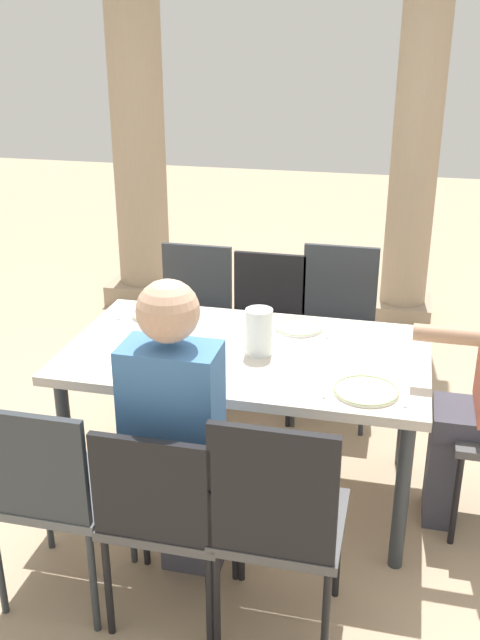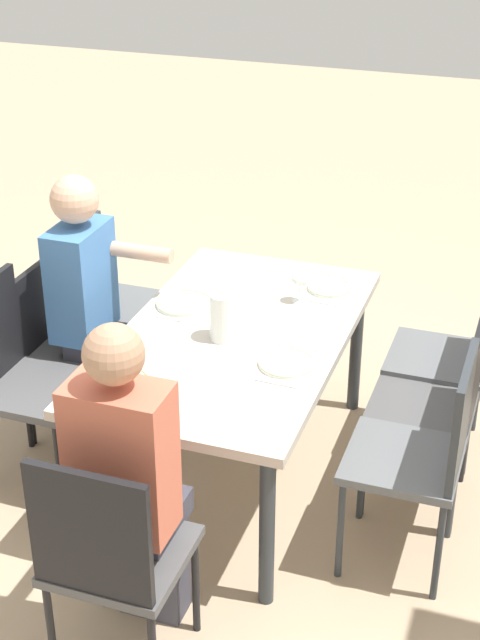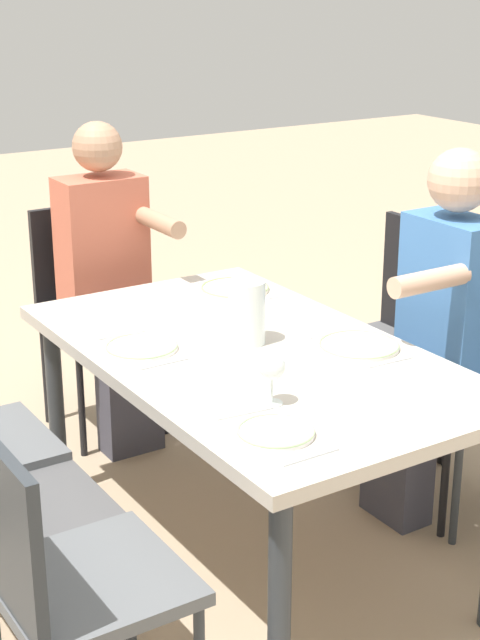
% 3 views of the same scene
% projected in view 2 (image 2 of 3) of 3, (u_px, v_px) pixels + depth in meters
% --- Properties ---
extents(ground_plane, '(16.00, 16.00, 0.00)m').
position_uv_depth(ground_plane, '(235.00, 472.00, 4.43)').
color(ground_plane, tan).
extents(dining_table, '(1.61, 0.93, 0.74)m').
position_uv_depth(dining_table, '(234.00, 347.00, 4.12)').
color(dining_table, beige).
rests_on(dining_table, ground).
extents(chair_west_north, '(0.44, 0.44, 0.90)m').
position_uv_depth(chair_west_north, '(455.00, 351.00, 4.36)').
color(chair_west_north, '#5B5E61').
rests_on(chair_west_north, ground).
extents(chair_west_south, '(0.44, 0.44, 0.90)m').
position_uv_depth(chair_west_south, '(106.00, 295.00, 4.88)').
color(chair_west_south, '#5B5E61').
rests_on(chair_west_south, ground).
extents(chair_mid_north, '(0.44, 0.44, 0.88)m').
position_uv_depth(chair_mid_north, '(440.00, 403.00, 4.01)').
color(chair_mid_north, '#4F4F50').
rests_on(chair_mid_north, ground).
extents(chair_mid_south, '(0.44, 0.44, 0.86)m').
position_uv_depth(chair_mid_south, '(65.00, 337.00, 4.52)').
color(chair_mid_south, '#4F4F50').
rests_on(chair_mid_south, ground).
extents(chair_east_north, '(0.44, 0.44, 0.95)m').
position_uv_depth(chair_east_north, '(426.00, 449.00, 3.65)').
color(chair_east_north, '#5B5E61').
rests_on(chair_east_north, ground).
extents(chair_east_south, '(0.44, 0.44, 0.96)m').
position_uv_depth(chair_east_south, '(18.00, 371.00, 4.17)').
color(chair_east_south, '#4F4F50').
rests_on(chair_east_south, ground).
extents(chair_head_east, '(0.44, 0.44, 0.95)m').
position_uv_depth(chair_head_east, '(109.00, 553.00, 3.15)').
color(chair_head_east, '#4F4F50').
rests_on(chair_head_east, ground).
extents(diner_woman_green, '(0.49, 0.35, 1.33)m').
position_uv_depth(diner_woman_green, '(130.00, 479.00, 3.23)').
color(diner_woman_green, '#3F3F4C').
rests_on(diner_woman_green, ground).
extents(diner_man_white, '(0.35, 0.50, 1.32)m').
position_uv_depth(diner_man_white, '(96.00, 304.00, 4.38)').
color(diner_man_white, '#3F3F4C').
rests_on(diner_man_white, ground).
extents(plate_0, '(0.20, 0.20, 0.02)m').
position_uv_depth(plate_0, '(329.00, 288.00, 4.45)').
color(plate_0, white).
rests_on(plate_0, dining_table).
extents(wine_glass_0, '(0.08, 0.08, 0.15)m').
position_uv_depth(wine_glass_0, '(300.00, 280.00, 4.30)').
color(wine_glass_0, white).
rests_on(wine_glass_0, dining_table).
extents(fork_0, '(0.02, 0.17, 0.01)m').
position_uv_depth(fork_0, '(337.00, 276.00, 4.58)').
color(fork_0, silver).
rests_on(fork_0, dining_table).
extents(spoon_0, '(0.03, 0.17, 0.01)m').
position_uv_depth(spoon_0, '(321.00, 303.00, 4.33)').
color(spoon_0, silver).
rests_on(spoon_0, dining_table).
extents(plate_1, '(0.26, 0.26, 0.02)m').
position_uv_depth(plate_1, '(184.00, 303.00, 4.31)').
color(plate_1, white).
rests_on(plate_1, dining_table).
extents(fork_1, '(0.02, 0.17, 0.01)m').
position_uv_depth(fork_1, '(197.00, 291.00, 4.44)').
color(fork_1, silver).
rests_on(fork_1, dining_table).
extents(spoon_1, '(0.02, 0.17, 0.01)m').
position_uv_depth(spoon_1, '(171.00, 319.00, 4.19)').
color(spoon_1, silver).
rests_on(spoon_1, dining_table).
extents(plate_2, '(0.23, 0.23, 0.02)m').
position_uv_depth(plate_2, '(287.00, 363.00, 3.84)').
color(plate_2, white).
rests_on(plate_2, dining_table).
extents(fork_2, '(0.02, 0.17, 0.01)m').
position_uv_depth(fork_2, '(297.00, 347.00, 3.96)').
color(fork_2, silver).
rests_on(fork_2, dining_table).
extents(spoon_2, '(0.02, 0.17, 0.01)m').
position_uv_depth(spoon_2, '(276.00, 383.00, 3.71)').
color(spoon_2, silver).
rests_on(spoon_2, dining_table).
extents(plate_3, '(0.26, 0.26, 0.02)m').
position_uv_depth(plate_3, '(117.00, 383.00, 3.70)').
color(plate_3, silver).
rests_on(plate_3, dining_table).
extents(fork_3, '(0.03, 0.17, 0.01)m').
position_uv_depth(fork_3, '(133.00, 366.00, 3.83)').
color(fork_3, silver).
rests_on(fork_3, dining_table).
extents(spoon_3, '(0.03, 0.17, 0.01)m').
position_uv_depth(spoon_3, '(99.00, 404.00, 3.58)').
color(spoon_3, silver).
rests_on(spoon_3, dining_table).
extents(water_pitcher, '(0.12, 0.12, 0.21)m').
position_uv_depth(water_pitcher, '(224.00, 319.00, 4.00)').
color(water_pitcher, white).
rests_on(water_pitcher, dining_table).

